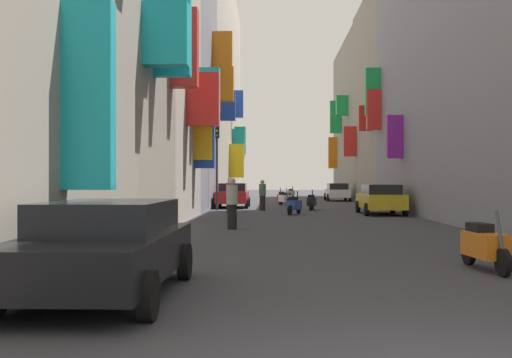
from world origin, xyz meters
TOP-DOWN VIEW (x-y plane):
  - ground_plane at (0.00, 30.00)m, footprint 140.00×140.00m
  - building_left_mid_c at (-7.98, 28.95)m, footprint 7.23×8.57m
  - building_left_far at (-7.99, 46.61)m, footprint 7.19×26.78m
  - building_right_mid_a at (7.99, 38.98)m, footprint 6.99×11.17m
  - building_right_mid_b at (7.99, 52.28)m, footprint 7.08×15.44m
  - parked_car_yellow at (3.71, 24.84)m, footprint 1.94×4.39m
  - parked_car_white at (3.65, 43.66)m, footprint 1.85×4.06m
  - parked_car_red at (-3.92, 31.93)m, footprint 1.98×4.43m
  - parked_car_black at (-3.89, 4.19)m, footprint 2.02×4.43m
  - scooter_blue at (-0.47, 24.61)m, footprint 0.79×1.84m
  - scooter_red at (-0.92, 37.38)m, footprint 0.56×1.90m
  - scooter_black at (0.65, 28.96)m, footprint 0.60×1.86m
  - scooter_orange at (2.36, 6.79)m, footprint 0.54×1.92m
  - scooter_white at (-0.77, 34.88)m, footprint 0.79×1.73m
  - scooter_silver at (0.24, 51.84)m, footprint 0.72×1.93m
  - pedestrian_near_left at (-2.88, 15.86)m, footprint 0.53×0.53m
  - pedestrian_near_right at (-3.56, 24.38)m, footprint 0.50×0.50m
  - pedestrian_mid_street at (-2.07, 28.45)m, footprint 0.39×0.39m
  - traffic_light_near_corner at (-4.56, 28.44)m, footprint 0.26×0.34m

SIDE VIEW (x-z plane):
  - ground_plane at x=0.00m, z-range 0.00..0.00m
  - scooter_white at x=-0.77m, z-range -0.10..1.03m
  - scooter_black at x=0.65m, z-range -0.10..1.03m
  - scooter_red at x=-0.92m, z-range -0.10..1.03m
  - scooter_orange at x=2.36m, z-range -0.10..1.03m
  - scooter_blue at x=-0.47m, z-range -0.10..1.03m
  - scooter_silver at x=0.24m, z-range -0.10..1.03m
  - parked_car_black at x=-3.89m, z-range 0.05..1.39m
  - parked_car_white at x=3.65m, z-range 0.04..1.45m
  - parked_car_yellow at x=3.71m, z-range 0.05..1.49m
  - parked_car_red at x=-3.92m, z-range 0.04..1.51m
  - pedestrian_mid_street at x=-2.07m, z-range 0.00..1.67m
  - pedestrian_near_left at x=-2.88m, z-range 0.00..1.72m
  - pedestrian_near_right at x=-3.56m, z-range 0.00..1.75m
  - traffic_light_near_corner at x=-4.56m, z-range 0.82..5.53m
  - building_left_mid_c at x=-7.98m, z-range 0.00..14.09m
  - building_right_mid_b at x=7.99m, z-range 0.00..14.39m
  - building_right_mid_a at x=7.99m, z-range 0.00..14.66m
  - building_left_far at x=-7.99m, z-range -0.01..18.68m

